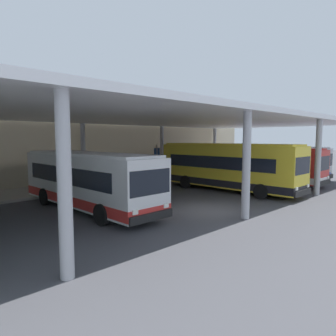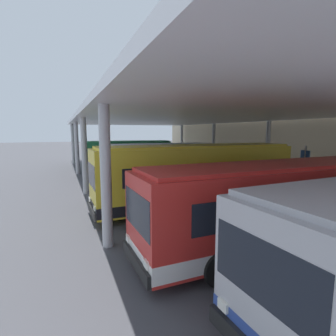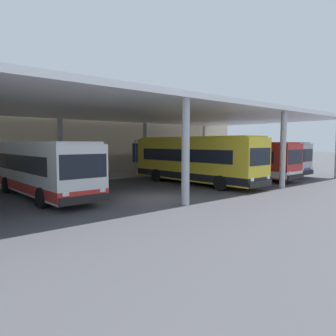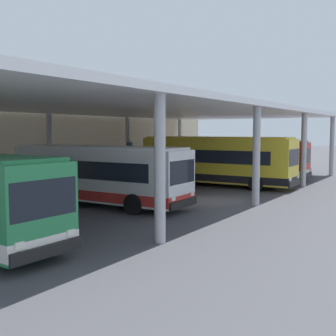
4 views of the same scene
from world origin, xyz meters
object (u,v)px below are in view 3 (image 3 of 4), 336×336
(bench_waiting, at_px, (164,166))
(banner_sign, at_px, (135,155))
(bus_departing, at_px, (253,158))
(bus_far_bay, at_px, (238,160))
(trash_bin, at_px, (187,165))
(bus_second_bay, at_px, (42,168))
(bus_middle_bay, at_px, (195,160))

(bench_waiting, relative_size, banner_sign, 0.56)
(bus_departing, bearing_deg, bench_waiting, 122.97)
(bus_far_bay, bearing_deg, bus_departing, 14.70)
(bus_departing, relative_size, trash_bin, 10.87)
(bus_second_bay, bearing_deg, banner_sign, 30.31)
(banner_sign, bearing_deg, bus_departing, -36.40)
(bus_far_bay, bearing_deg, bench_waiting, 98.16)
(bus_second_bay, relative_size, banner_sign, 3.31)
(bus_far_bay, relative_size, banner_sign, 3.31)
(bus_far_bay, xyz_separation_m, banner_sign, (-5.51, 7.81, 0.32))
(bus_middle_bay, bearing_deg, bus_second_bay, 170.86)
(bench_waiting, distance_m, trash_bin, 3.20)
(bus_middle_bay, height_order, trash_bin, bus_middle_bay)
(bus_departing, bearing_deg, bus_far_bay, -165.30)
(bus_far_bay, distance_m, bench_waiting, 8.83)
(bus_middle_bay, xyz_separation_m, bus_departing, (9.36, 1.22, -0.19))
(bench_waiting, bearing_deg, banner_sign, -168.37)
(bus_middle_bay, bearing_deg, bench_waiting, 63.95)
(bus_middle_bay, relative_size, trash_bin, 11.60)
(bus_second_bay, distance_m, trash_bin, 19.56)
(banner_sign, bearing_deg, trash_bin, 4.77)
(bus_second_bay, distance_m, bench_waiting, 16.73)
(trash_bin, bearing_deg, bus_far_bay, -102.99)
(bus_second_bay, xyz_separation_m, bench_waiting, (15.07, 7.20, -0.99))
(bus_second_bay, bearing_deg, bus_far_bay, -5.22)
(bus_middle_bay, relative_size, bench_waiting, 6.32)
(bus_middle_bay, xyz_separation_m, bus_far_bay, (5.61, 0.23, -0.19))
(trash_bin, xyz_separation_m, banner_sign, (-7.45, -0.62, 1.30))
(bus_middle_bay, bearing_deg, banner_sign, 89.29)
(bus_second_bay, distance_m, bus_far_bay, 16.39)
(bus_middle_bay, distance_m, bus_departing, 9.44)
(bench_waiting, bearing_deg, bus_departing, -57.03)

